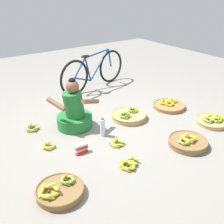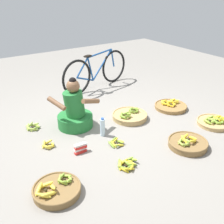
# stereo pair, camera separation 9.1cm
# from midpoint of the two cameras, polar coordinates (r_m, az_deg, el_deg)

# --- Properties ---
(ground_plane) EXTENTS (10.00, 10.00, 0.00)m
(ground_plane) POSITION_cam_midpoint_polar(r_m,az_deg,el_deg) (3.92, -0.97, -3.52)
(ground_plane) COLOR gray
(vendor_woman_front) EXTENTS (0.68, 0.53, 0.77)m
(vendor_woman_front) POSITION_cam_midpoint_polar(r_m,az_deg,el_deg) (3.90, -7.39, 0.09)
(vendor_woman_front) COLOR #237233
(vendor_woman_front) RESTS_ON ground
(bicycle_leaning) EXTENTS (1.67, 0.43, 0.73)m
(bicycle_leaning) POSITION_cam_midpoint_polar(r_m,az_deg,el_deg) (5.32, -2.89, 8.84)
(bicycle_leaning) COLOR black
(bicycle_leaning) RESTS_ON ground
(banana_basket_back_center) EXTENTS (0.55, 0.55, 0.15)m
(banana_basket_back_center) POSITION_cam_midpoint_polar(r_m,az_deg,el_deg) (4.19, 4.46, -0.79)
(banana_basket_back_center) COLOR tan
(banana_basket_back_center) RESTS_ON ground
(banana_basket_front_center) EXTENTS (0.55, 0.55, 0.13)m
(banana_basket_front_center) POSITION_cam_midpoint_polar(r_m,az_deg,el_deg) (4.64, 13.07, 1.26)
(banana_basket_front_center) COLOR olive
(banana_basket_front_center) RESTS_ON ground
(banana_basket_mid_left) EXTENTS (0.52, 0.52, 0.16)m
(banana_basket_mid_left) POSITION_cam_midpoint_polar(r_m,az_deg,el_deg) (3.63, 16.71, -6.46)
(banana_basket_mid_left) COLOR brown
(banana_basket_mid_left) RESTS_ON ground
(banana_basket_near_vendor) EXTENTS (0.50, 0.50, 0.16)m
(banana_basket_near_vendor) POSITION_cam_midpoint_polar(r_m,az_deg,el_deg) (2.85, -10.94, -16.10)
(banana_basket_near_vendor) COLOR brown
(banana_basket_near_vendor) RESTS_ON ground
(banana_basket_back_left) EXTENTS (0.50, 0.50, 0.13)m
(banana_basket_back_left) POSITION_cam_midpoint_polar(r_m,az_deg,el_deg) (4.30, 21.72, -2.02)
(banana_basket_back_left) COLOR tan
(banana_basket_back_left) RESTS_ON ground
(loose_bananas_mid_right) EXTENTS (0.19, 0.18, 0.09)m
(loose_bananas_mid_right) POSITION_cam_midpoint_polar(r_m,az_deg,el_deg) (3.53, 1.68, -6.69)
(loose_bananas_mid_right) COLOR olive
(loose_bananas_mid_right) RESTS_ON ground
(loose_bananas_front_left) EXTENTS (0.19, 0.20, 0.09)m
(loose_bananas_front_left) POSITION_cam_midpoint_polar(r_m,az_deg,el_deg) (3.58, -12.90, -6.89)
(loose_bananas_front_left) COLOR yellow
(loose_bananas_front_left) RESTS_ON ground
(loose_bananas_near_bicycle) EXTENTS (0.22, 0.23, 0.09)m
(loose_bananas_near_bicycle) POSITION_cam_midpoint_polar(r_m,az_deg,el_deg) (4.06, -16.14, -3.09)
(loose_bananas_near_bicycle) COLOR #9EB747
(loose_bananas_near_bicycle) RESTS_ON ground
(loose_bananas_back_right) EXTENTS (0.28, 0.25, 0.09)m
(loose_bananas_back_right) POSITION_cam_midpoint_polar(r_m,az_deg,el_deg) (3.16, 4.14, -11.19)
(loose_bananas_back_right) COLOR yellow
(loose_bananas_back_right) RESTS_ON ground
(water_bottle) EXTENTS (0.07, 0.07, 0.28)m
(water_bottle) POSITION_cam_midpoint_polar(r_m,az_deg,el_deg) (3.69, -1.36, -3.31)
(water_bottle) COLOR silver
(water_bottle) RESTS_ON ground
(packet_carton_stack) EXTENTS (0.17, 0.08, 0.12)m
(packet_carton_stack) POSITION_cam_midpoint_polar(r_m,az_deg,el_deg) (3.39, -6.06, -7.78)
(packet_carton_stack) COLOR red
(packet_carton_stack) RESTS_ON ground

